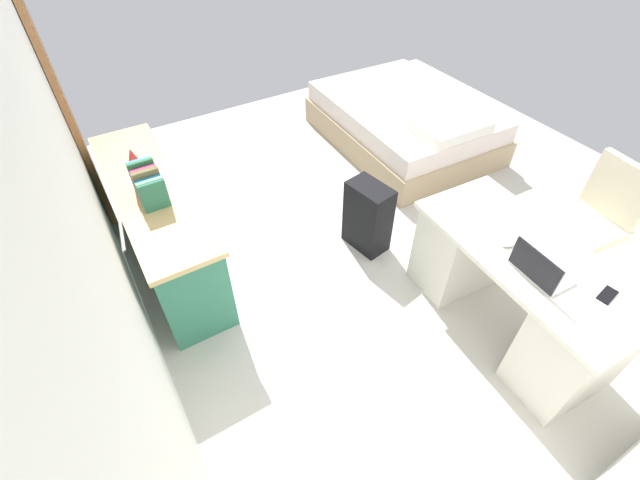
# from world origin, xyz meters

# --- Properties ---
(ground_plane) EXTENTS (5.57, 5.57, 0.00)m
(ground_plane) POSITION_xyz_m (0.00, 0.00, 0.00)
(ground_plane) COLOR beige
(wall_back) EXTENTS (4.57, 0.10, 2.69)m
(wall_back) POSITION_xyz_m (0.00, 2.05, 1.34)
(wall_back) COLOR silver
(wall_back) RESTS_ON ground_plane
(door_wooden) EXTENTS (0.88, 0.05, 2.04)m
(door_wooden) POSITION_xyz_m (1.73, 1.97, 1.02)
(door_wooden) COLOR #936038
(door_wooden) RESTS_ON ground_plane
(desk) EXTENTS (1.48, 0.75, 0.72)m
(desk) POSITION_xyz_m (-1.23, -0.13, 0.38)
(desk) COLOR silver
(desk) RESTS_ON ground_plane
(office_chair) EXTENTS (0.52, 0.52, 0.94)m
(office_chair) POSITION_xyz_m (-1.12, -1.03, 0.42)
(office_chair) COLOR black
(office_chair) RESTS_ON ground_plane
(credenza) EXTENTS (1.80, 0.48, 0.74)m
(credenza) POSITION_xyz_m (0.60, 1.67, 0.37)
(credenza) COLOR #2D7056
(credenza) RESTS_ON ground_plane
(bed) EXTENTS (1.95, 1.47, 0.58)m
(bed) POSITION_xyz_m (1.04, -1.08, 0.24)
(bed) COLOR tan
(bed) RESTS_ON ground_plane
(suitcase_black) EXTENTS (0.39, 0.28, 0.60)m
(suitcase_black) POSITION_xyz_m (-0.08, 0.20, 0.30)
(suitcase_black) COLOR black
(suitcase_black) RESTS_ON ground_plane
(laptop) EXTENTS (0.32, 0.24, 0.21)m
(laptop) POSITION_xyz_m (-1.37, -0.01, 0.77)
(laptop) COLOR #B7B7BC
(laptop) RESTS_ON desk
(computer_mouse) EXTENTS (0.07, 0.10, 0.03)m
(computer_mouse) POSITION_xyz_m (-1.11, -0.07, 0.74)
(computer_mouse) COLOR white
(computer_mouse) RESTS_ON desk
(cell_phone_near_laptop) EXTENTS (0.09, 0.14, 0.01)m
(cell_phone_near_laptop) POSITION_xyz_m (-1.67, -0.22, 0.73)
(cell_phone_near_laptop) COLOR black
(cell_phone_near_laptop) RESTS_ON desk
(book_row) EXTENTS (0.31, 0.17, 0.24)m
(book_row) POSITION_xyz_m (0.46, 1.67, 0.85)
(book_row) COLOR #29664C
(book_row) RESTS_ON credenza
(figurine_small) EXTENTS (0.08, 0.08, 0.11)m
(figurine_small) POSITION_xyz_m (0.97, 1.67, 0.79)
(figurine_small) COLOR red
(figurine_small) RESTS_ON credenza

